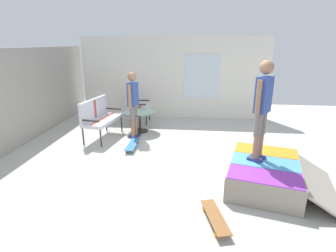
{
  "coord_description": "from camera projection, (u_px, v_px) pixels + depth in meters",
  "views": [
    {
      "loc": [
        -4.76,
        -0.24,
        2.38
      ],
      "look_at": [
        0.5,
        0.33,
        0.7
      ],
      "focal_mm": 28.14,
      "sensor_mm": 36.0,
      "label": 1
    }
  ],
  "objects": [
    {
      "name": "skateboard_spare",
      "position": [
        215.0,
        217.0,
        3.63
      ],
      "size": [
        0.82,
        0.4,
        0.1
      ],
      "color": "brown",
      "rests_on": "ground_plane"
    },
    {
      "name": "person_skater",
      "position": [
        263.0,
        104.0,
        4.3
      ],
      "size": [
        0.41,
        0.36,
        1.69
      ],
      "color": "navy",
      "rests_on": "skate_ramp"
    },
    {
      "name": "patio_bench",
      "position": [
        99.0,
        115.0,
        6.73
      ],
      "size": [
        1.32,
        0.73,
        1.02
      ],
      "color": "#2D2823",
      "rests_on": "ground_plane"
    },
    {
      "name": "ground_plane",
      "position": [
        181.0,
        170.0,
        5.27
      ],
      "size": [
        12.0,
        12.0,
        0.1
      ],
      "primitive_type": "cube",
      "color": "beige"
    },
    {
      "name": "house_facade",
      "position": [
        174.0,
        78.0,
        8.51
      ],
      "size": [
        0.23,
        6.0,
        2.57
      ],
      "color": "white",
      "rests_on": "ground_plane"
    },
    {
      "name": "patio_table",
      "position": [
        140.0,
        117.0,
        7.26
      ],
      "size": [
        0.9,
        0.9,
        0.57
      ],
      "color": "#2D2823",
      "rests_on": "ground_plane"
    },
    {
      "name": "patio_chair_near_house",
      "position": [
        136.0,
        103.0,
        8.04
      ],
      "size": [
        0.62,
        0.55,
        1.02
      ],
      "color": "#2D2823",
      "rests_on": "ground_plane"
    },
    {
      "name": "skateboard_by_bench",
      "position": [
        132.0,
        145.0,
        6.2
      ],
      "size": [
        0.8,
        0.2,
        0.1
      ],
      "color": "#3372B2",
      "rests_on": "ground_plane"
    },
    {
      "name": "skate_ramp",
      "position": [
        266.0,
        173.0,
        4.56
      ],
      "size": [
        1.96,
        2.04,
        0.43
      ],
      "color": "gray",
      "rests_on": "ground_plane"
    },
    {
      "name": "person_watching",
      "position": [
        133.0,
        100.0,
        6.65
      ],
      "size": [
        0.47,
        0.29,
        1.69
      ],
      "color": "navy",
      "rests_on": "ground_plane"
    }
  ]
}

